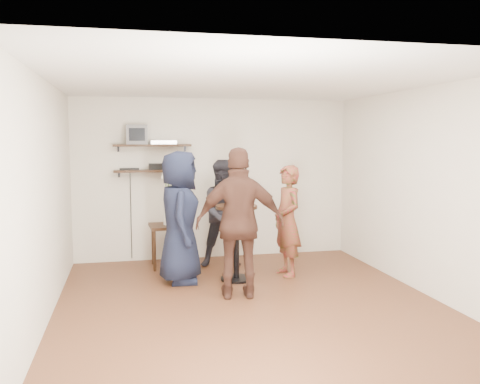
% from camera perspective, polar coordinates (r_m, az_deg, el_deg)
% --- Properties ---
extents(room, '(4.58, 5.08, 2.68)m').
position_cam_1_polar(room, '(5.89, 1.19, -0.37)').
color(room, '#4B2618').
rests_on(room, ground).
extents(shelf_upper, '(1.20, 0.25, 0.04)m').
position_cam_1_polar(shelf_upper, '(8.07, -9.82, 5.18)').
color(shelf_upper, black).
rests_on(shelf_upper, room).
extents(shelf_lower, '(1.20, 0.25, 0.04)m').
position_cam_1_polar(shelf_lower, '(8.08, -9.77, 2.35)').
color(shelf_lower, black).
rests_on(shelf_lower, room).
extents(crt_monitor, '(0.32, 0.30, 0.30)m').
position_cam_1_polar(crt_monitor, '(8.06, -11.52, 6.34)').
color(crt_monitor, '#59595B').
rests_on(crt_monitor, shelf_upper).
extents(dvd_deck, '(0.40, 0.24, 0.06)m').
position_cam_1_polar(dvd_deck, '(8.08, -8.60, 5.54)').
color(dvd_deck, silver).
rests_on(dvd_deck, shelf_upper).
extents(radio, '(0.22, 0.10, 0.10)m').
position_cam_1_polar(radio, '(8.08, -9.43, 2.83)').
color(radio, black).
rests_on(radio, shelf_lower).
extents(power_strip, '(0.30, 0.05, 0.03)m').
position_cam_1_polar(power_strip, '(8.12, -12.32, 2.54)').
color(power_strip, black).
rests_on(power_strip, shelf_lower).
extents(side_table, '(0.57, 0.57, 0.65)m').
position_cam_1_polar(side_table, '(7.82, -8.09, -4.42)').
color(side_table, black).
rests_on(side_table, room).
extents(vase_lilies, '(0.19, 0.19, 0.94)m').
position_cam_1_polar(vase_lilies, '(7.76, -8.14, -1.49)').
color(vase_lilies, white).
rests_on(vase_lilies, side_table).
extents(drinks_table, '(0.57, 0.57, 1.05)m').
position_cam_1_polar(drinks_table, '(7.01, -0.41, -4.53)').
color(drinks_table, black).
rests_on(drinks_table, room).
extents(wine_glass_fl, '(0.07, 0.07, 0.22)m').
position_cam_1_polar(wine_glass_fl, '(6.88, -0.79, -0.31)').
color(wine_glass_fl, silver).
rests_on(wine_glass_fl, drinks_table).
extents(wine_glass_fr, '(0.06, 0.06, 0.19)m').
position_cam_1_polar(wine_glass_fr, '(6.92, 0.28, -0.44)').
color(wine_glass_fr, silver).
rests_on(wine_glass_fr, drinks_table).
extents(wine_glass_bl, '(0.06, 0.06, 0.19)m').
position_cam_1_polar(wine_glass_bl, '(6.98, -0.74, -0.38)').
color(wine_glass_bl, silver).
rests_on(wine_glass_bl, drinks_table).
extents(wine_glass_br, '(0.07, 0.07, 0.20)m').
position_cam_1_polar(wine_glass_br, '(6.96, -0.30, -0.37)').
color(wine_glass_br, silver).
rests_on(wine_glass_br, drinks_table).
extents(person_plaid, '(0.45, 0.62, 1.58)m').
position_cam_1_polar(person_plaid, '(7.28, 5.35, -3.22)').
color(person_plaid, '#B3142E').
rests_on(person_plaid, room).
extents(person_dark, '(0.80, 0.62, 1.64)m').
position_cam_1_polar(person_dark, '(7.73, -1.60, -2.43)').
color(person_dark, black).
rests_on(person_dark, room).
extents(person_navy, '(0.65, 0.93, 1.79)m').
position_cam_1_polar(person_navy, '(6.92, -6.78, -2.82)').
color(person_navy, black).
rests_on(person_navy, room).
extents(person_brown, '(1.14, 0.61, 1.85)m').
position_cam_1_polar(person_brown, '(6.20, 0.00, -3.53)').
color(person_brown, '#43261D').
rests_on(person_brown, room).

